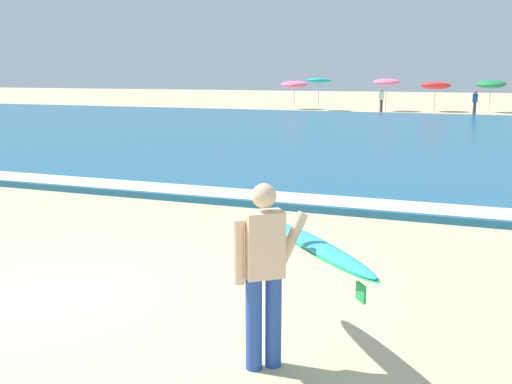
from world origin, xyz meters
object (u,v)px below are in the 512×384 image
(beachgoer_near_row_mid, at_px, (475,102))
(surfer_with_board, at_px, (287,259))
(beach_umbrella_0, at_px, (294,84))
(beachgoer_near_row_left, at_px, (381,100))
(beach_umbrella_3, at_px, (436,86))
(beach_umbrella_2, at_px, (387,82))
(beach_umbrella_1, at_px, (319,81))
(beach_umbrella_4, at_px, (491,84))

(beachgoer_near_row_mid, bearing_deg, surfer_with_board, -92.56)
(beach_umbrella_0, distance_m, beachgoer_near_row_left, 6.78)
(beach_umbrella_3, relative_size, beachgoer_near_row_left, 1.34)
(beach_umbrella_2, xyz_separation_m, beach_umbrella_3, (3.27, 0.80, -0.23))
(surfer_with_board, bearing_deg, beachgoer_near_row_mid, 87.44)
(surfer_with_board, distance_m, beach_umbrella_0, 39.03)
(beach_umbrella_1, xyz_separation_m, beach_umbrella_2, (4.64, 0.93, -0.08))
(beachgoer_near_row_left, bearing_deg, beach_umbrella_0, 170.36)
(beachgoer_near_row_left, bearing_deg, surfer_with_board, -82.94)
(beachgoer_near_row_left, bearing_deg, beach_umbrella_1, 178.47)
(beach_umbrella_1, relative_size, beachgoer_near_row_left, 1.49)
(beach_umbrella_2, distance_m, beach_umbrella_4, 6.95)
(beachgoer_near_row_mid, bearing_deg, beach_umbrella_3, 131.56)
(beach_umbrella_0, height_order, beachgoer_near_row_left, beach_umbrella_0)
(surfer_with_board, distance_m, beachgoer_near_row_mid, 35.20)
(beachgoer_near_row_left, bearing_deg, beach_umbrella_3, 28.33)
(beach_umbrella_0, bearing_deg, beach_umbrella_4, 4.26)
(beachgoer_near_row_mid, bearing_deg, beach_umbrella_0, 169.97)
(beach_umbrella_0, bearing_deg, beach_umbrella_3, 4.13)
(beach_umbrella_0, xyz_separation_m, beach_umbrella_1, (2.13, -1.00, 0.30))
(beach_umbrella_1, bearing_deg, beach_umbrella_0, 154.75)
(beach_umbrella_3, distance_m, beachgoer_near_row_mid, 4.08)
(beach_umbrella_3, xyz_separation_m, beach_umbrella_4, (3.59, 0.29, 0.12))
(beach_umbrella_1, xyz_separation_m, beach_umbrella_4, (11.51, 2.02, -0.19))
(beach_umbrella_0, xyz_separation_m, beach_umbrella_2, (6.77, -0.08, 0.22))
(beach_umbrella_1, height_order, beach_umbrella_4, beach_umbrella_1)
(beachgoer_near_row_mid, bearing_deg, beachgoer_near_row_left, 169.53)
(beach_umbrella_2, distance_m, beachgoer_near_row_mid, 6.40)
(beach_umbrella_2, xyz_separation_m, beach_umbrella_4, (6.86, 1.09, -0.11))
(beachgoer_near_row_mid, bearing_deg, beach_umbrella_1, 173.30)
(beach_umbrella_0, distance_m, beach_umbrella_1, 2.37)
(surfer_with_board, bearing_deg, beach_umbrella_1, 103.86)
(beach_umbrella_2, distance_m, beachgoer_near_row_left, 1.59)
(beach_umbrella_1, bearing_deg, beach_umbrella_2, 11.30)
(beach_umbrella_1, distance_m, beach_umbrella_2, 4.74)
(beach_umbrella_3, height_order, beachgoer_near_row_mid, beach_umbrella_3)
(beach_umbrella_0, height_order, beach_umbrella_3, beach_umbrella_0)
(surfer_with_board, distance_m, beach_umbrella_2, 37.60)
(beach_umbrella_4, bearing_deg, beachgoer_near_row_mid, -106.37)
(beach_umbrella_3, distance_m, beach_umbrella_4, 3.60)
(beach_umbrella_2, relative_size, beachgoer_near_row_mid, 1.47)
(beach_umbrella_3, bearing_deg, surfer_with_board, -88.40)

